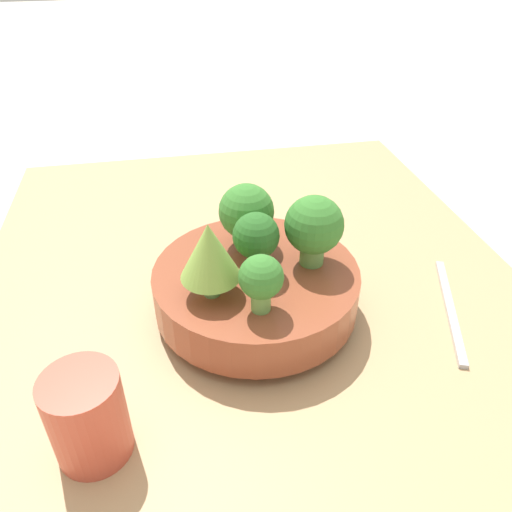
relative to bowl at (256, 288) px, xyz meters
The scene contains 10 objects.
ground_plane 0.08m from the bowl, 15.01° to the right, with size 6.00×6.00×0.00m, color beige.
table 0.06m from the bowl, 15.01° to the right, with size 0.94×0.73×0.04m.
bowl is the anchor object (origin of this frame).
broccoli_floret_left 0.10m from the bowl, behind, with size 0.05×0.05×0.07m.
romanesco_piece_far 0.11m from the bowl, 121.26° to the left, with size 0.07×0.07×0.09m.
broccoli_floret_right 0.09m from the bowl, ahead, with size 0.07×0.07×0.08m.
broccoli_floret_center 0.07m from the bowl, 135.00° to the right, with size 0.05×0.05×0.07m.
broccoli_floret_front 0.10m from the bowl, 88.11° to the right, with size 0.07×0.07×0.09m.
cup 0.24m from the bowl, 131.16° to the left, with size 0.07×0.07×0.09m.
fork 0.25m from the bowl, 100.61° to the right, with size 0.19×0.08×0.01m.
Camera 1 is at (-0.49, 0.10, 0.45)m, focal length 35.00 mm.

